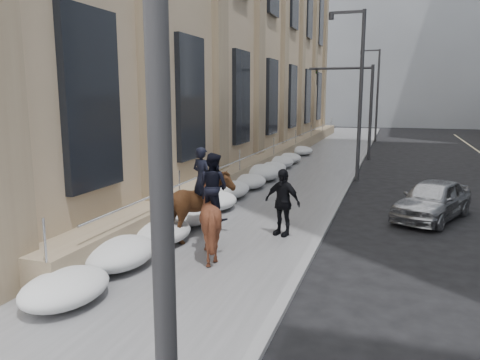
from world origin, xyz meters
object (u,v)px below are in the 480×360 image
Objects in this scene: car_silver at (433,200)px; mounted_horse_right at (210,214)px; pedestrian at (282,202)px; mounted_horse_left at (198,204)px.

mounted_horse_right is at bearing -110.43° from car_silver.
car_silver is (4.29, 3.70, -0.41)m from pedestrian.
pedestrian is at bearing -104.85° from mounted_horse_right.
mounted_horse_left is at bearing -35.69° from mounted_horse_right.
car_silver is at bearing 59.46° from pedestrian.
pedestrian is at bearing -115.84° from car_silver.
mounted_horse_left is 8.07m from car_silver.
mounted_horse_left is at bearing -132.29° from pedestrian.
mounted_horse_right is 8.17m from car_silver.
mounted_horse_right is 2.57m from pedestrian.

